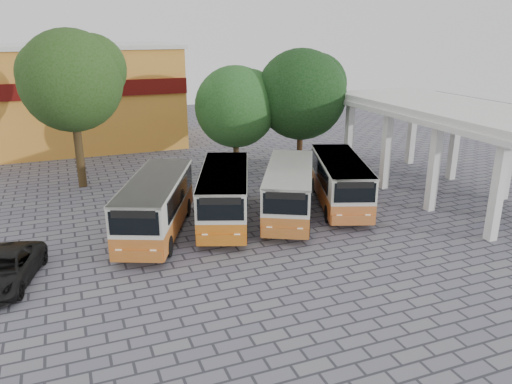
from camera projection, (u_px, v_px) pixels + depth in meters
name	position (u px, v px, depth m)	size (l,w,h in m)	color
ground	(319.00, 244.00, 23.33)	(90.00, 90.00, 0.00)	#595868
terminal_shelter	(450.00, 113.00, 28.94)	(6.80, 15.80, 5.40)	silver
shophouse_block	(54.00, 97.00, 41.20)	(20.40, 10.40, 8.30)	orange
bus_far_left	(156.00, 203.00, 23.95)	(5.17, 8.26, 2.78)	#B45E20
bus_centre_left	(225.00, 192.00, 25.49)	(4.85, 8.20, 2.77)	#BE6113
bus_centre_right	(289.00, 188.00, 26.18)	(5.56, 8.16, 2.74)	#AF6022
bus_far_right	(340.00, 179.00, 27.75)	(4.71, 8.05, 2.72)	#B86128
tree_left	(72.00, 77.00, 29.66)	(6.39, 6.09, 9.64)	#4B371C
tree_middle	(236.00, 104.00, 34.19)	(5.87, 5.59, 7.23)	#42301A
tree_right	(302.00, 91.00, 34.48)	(6.57, 6.25, 8.32)	#472B16
parked_car	(4.00, 269.00, 19.49)	(2.12, 4.60, 1.28)	black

